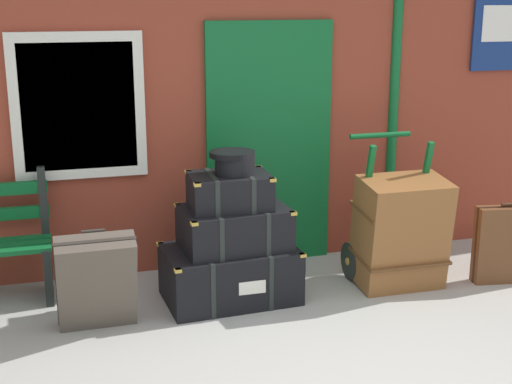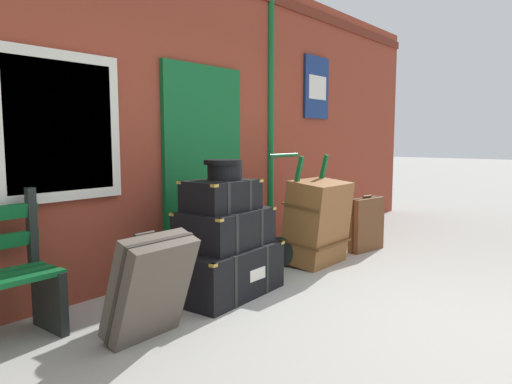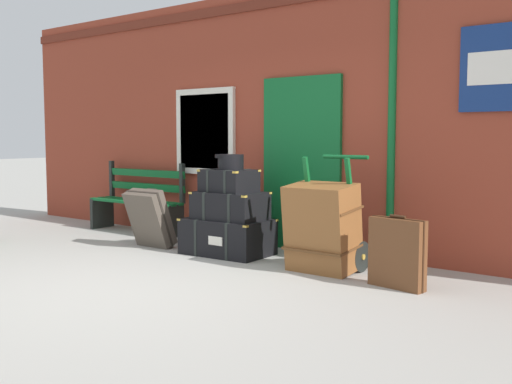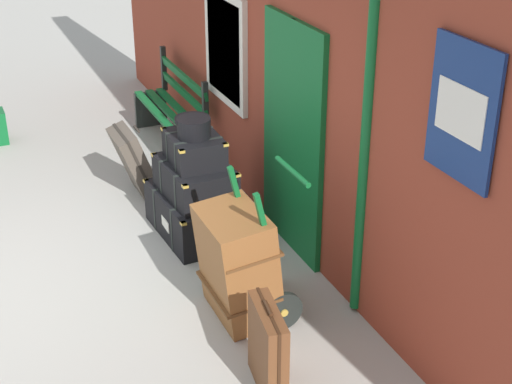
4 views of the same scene
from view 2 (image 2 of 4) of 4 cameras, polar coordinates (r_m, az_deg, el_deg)
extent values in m
plane|color=#A3A099|center=(3.77, 19.82, -15.10)|extent=(60.00, 60.00, 0.00)
cube|color=brown|center=(4.98, -9.34, 9.12)|extent=(10.40, 0.30, 3.20)
cube|color=#0F5B28|center=(5.00, -6.19, 2.85)|extent=(1.10, 0.05, 2.10)
cube|color=#093718|center=(4.99, -6.10, 2.85)|extent=(0.06, 0.02, 2.10)
cube|color=silver|center=(4.03, -22.36, 7.24)|extent=(1.04, 0.06, 1.16)
cube|color=silver|center=(4.01, -22.23, 7.25)|extent=(0.88, 0.02, 1.00)
cylinder|color=#0F5B28|center=(5.89, 1.71, 8.78)|extent=(0.09, 0.09, 3.14)
cube|color=navy|center=(6.77, 7.26, 12.25)|extent=(0.60, 0.02, 0.84)
cube|color=white|center=(6.77, 7.37, 12.26)|extent=(0.44, 0.01, 0.32)
cube|color=black|center=(3.76, -23.43, -11.67)|extent=(0.06, 0.40, 0.45)
cube|color=black|center=(3.82, -25.19, -3.69)|extent=(0.06, 0.06, 0.56)
cube|color=black|center=(4.25, -4.00, -9.29)|extent=(1.04, 0.70, 0.42)
cube|color=black|center=(4.08, -6.02, -9.97)|extent=(0.07, 0.65, 0.43)
cube|color=black|center=(4.42, -2.14, -8.66)|extent=(0.07, 0.65, 0.43)
cube|color=#B79338|center=(3.65, -5.13, -8.71)|extent=(0.05, 0.05, 0.02)
cube|color=#B79338|center=(4.41, 3.00, -6.04)|extent=(0.05, 0.05, 0.02)
cube|color=#B79338|center=(4.05, -11.67, -7.28)|extent=(0.05, 0.05, 0.02)
cube|color=#B79338|center=(4.75, -3.18, -5.14)|extent=(0.05, 0.05, 0.02)
cube|color=silver|center=(4.06, -0.50, -10.03)|extent=(0.36, 0.01, 0.10)
cube|color=black|center=(4.19, -3.72, -4.30)|extent=(0.83, 0.59, 0.32)
cube|color=black|center=(4.06, -5.31, -4.68)|extent=(0.07, 0.55, 0.33)
cube|color=black|center=(4.33, -2.23, -3.94)|extent=(0.07, 0.55, 0.33)
cube|color=#B79338|center=(3.72, -4.36, -3.37)|extent=(0.05, 0.05, 0.02)
cube|color=#B79338|center=(4.33, 2.00, -1.96)|extent=(0.05, 0.05, 0.02)
cube|color=#B79338|center=(4.05, -9.86, -2.64)|extent=(0.05, 0.05, 0.02)
cube|color=#B79338|center=(4.62, -3.23, -1.44)|extent=(0.05, 0.05, 0.02)
cube|color=black|center=(4.13, -4.19, -0.39)|extent=(0.61, 0.45, 0.26)
cube|color=black|center=(4.04, -5.52, -0.56)|extent=(0.05, 0.45, 0.27)
cube|color=black|center=(4.23, -2.92, -0.22)|extent=(0.05, 0.45, 0.27)
cube|color=#B79338|center=(3.78, -4.98, 0.77)|extent=(0.05, 0.05, 0.02)
cube|color=#B79338|center=(4.20, 0.42, 1.35)|extent=(0.05, 0.05, 0.02)
cube|color=#B79338|center=(4.07, -8.97, 1.12)|extent=(0.05, 0.05, 0.02)
cube|color=#B79338|center=(4.46, -3.55, 1.65)|extent=(0.05, 0.05, 0.02)
cylinder|color=black|center=(4.14, -3.73, 2.66)|extent=(0.30, 0.30, 0.18)
cylinder|color=black|center=(4.11, -4.05, 3.59)|extent=(0.32, 0.32, 0.04)
cube|color=black|center=(5.29, 7.45, -8.34)|extent=(0.56, 0.28, 0.03)
cube|color=#0F5B28|center=(5.07, 4.15, -2.32)|extent=(0.04, 0.31, 1.18)
cube|color=#0F5B28|center=(5.49, 7.10, -1.68)|extent=(0.04, 0.31, 1.18)
cylinder|color=#0F5B28|center=(5.38, 3.31, 4.40)|extent=(0.54, 0.04, 0.04)
cylinder|color=black|center=(5.13, 3.11, -7.09)|extent=(0.04, 0.32, 0.32)
cylinder|color=#B79338|center=(5.13, 3.11, -7.09)|extent=(0.07, 0.06, 0.06)
cylinder|color=black|center=(5.65, 6.89, -5.85)|extent=(0.04, 0.32, 0.32)
cylinder|color=#B79338|center=(5.65, 6.89, -5.85)|extent=(0.07, 0.06, 0.06)
cube|color=brown|center=(5.20, 7.34, -3.56)|extent=(0.68, 0.53, 0.92)
cube|color=brown|center=(5.24, 7.30, -5.68)|extent=(0.70, 0.46, 0.07)
cube|color=brown|center=(5.17, 7.37, -1.41)|extent=(0.70, 0.46, 0.07)
cube|color=brown|center=(5.94, 13.04, -3.79)|extent=(0.56, 0.23, 0.64)
cylinder|color=#3A2112|center=(5.89, 13.13, -0.52)|extent=(0.16, 0.05, 0.03)
cube|color=#351E10|center=(5.94, 13.04, -3.79)|extent=(0.55, 0.11, 0.65)
cube|color=#51473D|center=(3.32, -12.54, -11.06)|extent=(0.55, 0.44, 0.74)
cylinder|color=#302A24|center=(3.27, -13.18, -4.92)|extent=(0.16, 0.03, 0.03)
cube|color=#2C2721|center=(3.32, -12.54, -11.06)|extent=(0.56, 0.28, 0.69)
camera|label=1|loc=(3.10, 93.89, 17.43)|focal=51.03mm
camera|label=3|loc=(8.15, 57.80, 3.72)|focal=43.20mm
camera|label=4|loc=(9.44, 34.92, 19.10)|focal=54.17mm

